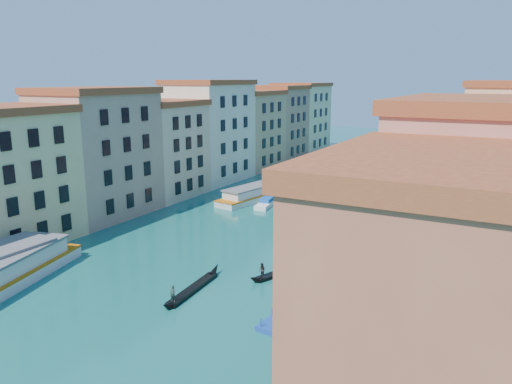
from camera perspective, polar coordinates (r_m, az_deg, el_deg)
left_bank_palazzos at (r=100.66m, az=-7.28°, el=6.16°), size 12.80×128.40×21.00m
right_bank_palazzos at (r=82.48m, az=26.53°, el=3.45°), size 12.80×128.40×21.00m
quay at (r=84.86m, az=20.53°, el=-2.16°), size 4.00×140.00×1.00m
restaurant_awnings at (r=44.81m, az=13.15°, el=-11.65°), size 3.20×44.55×3.12m
mooring_poles_right at (r=51.36m, az=11.43°, el=-10.35°), size 1.44×54.24×3.20m
vaporetto_far at (r=89.66m, az=0.10°, el=-0.08°), size 7.41×18.51×2.69m
gondola_fore at (r=52.45m, az=-7.24°, el=-10.77°), size 1.81×11.44×2.28m
gondola_right at (r=56.58m, az=3.29°, el=-8.83°), size 4.93×10.59×2.21m
gondola_far at (r=89.68m, az=11.77°, el=-0.92°), size 2.33×11.92×1.69m
motorboat_mid at (r=84.94m, az=1.12°, el=-1.29°), size 3.15×6.80×1.36m
motorboat_far at (r=108.01m, az=14.27°, el=1.40°), size 4.07×7.09×1.40m
blue_dock at (r=45.77m, az=3.69°, el=-14.63°), size 4.10×5.66×0.44m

